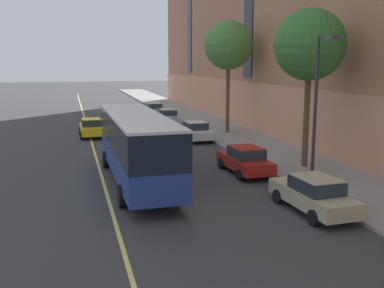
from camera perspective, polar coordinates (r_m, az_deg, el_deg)
ground_plane at (r=19.76m, az=-2.60°, el=-8.05°), size 260.00×260.00×0.00m
sidewalk at (r=25.88m, az=16.35°, el=-3.83°), size 5.18×160.00×0.15m
city_bus at (r=23.14m, az=-7.04°, el=-0.00°), size 2.92×12.04×3.63m
parked_car_silver_1 at (r=45.67m, az=-3.12°, el=3.51°), size 2.05×4.74×1.56m
parked_car_white_2 at (r=36.03m, az=0.39°, el=1.67°), size 2.06×4.45×1.56m
parked_car_red_4 at (r=25.55m, az=6.73°, el=-2.03°), size 2.05×4.60×1.56m
parked_car_champagne_6 at (r=19.58m, az=15.17°, el=-6.19°), size 2.05×4.73×1.56m
parked_car_champagne_7 at (r=52.57m, az=-4.80°, el=4.40°), size 1.97×4.41×1.56m
taxi_cab at (r=38.84m, az=-12.68°, el=2.06°), size 1.98×4.43×1.56m
street_tree_mid_block at (r=26.81m, az=14.72°, el=12.00°), size 4.07×4.07×9.08m
street_tree_far_uptown at (r=39.18m, az=4.65°, el=12.35°), size 4.16×4.16×9.57m
street_lamp at (r=22.12m, az=15.75°, el=5.70°), size 0.36×1.48×7.30m
lane_centerline at (r=22.25m, az=-10.81°, el=-6.09°), size 0.16×140.00×0.01m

